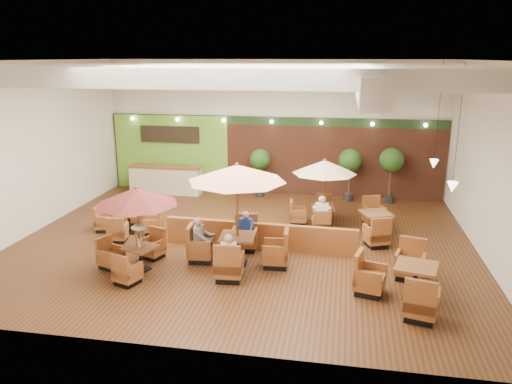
% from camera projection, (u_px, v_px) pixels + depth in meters
% --- Properties ---
extents(room, '(14.04, 14.00, 5.52)m').
position_uv_depth(room, '(258.00, 121.00, 15.76)').
color(room, '#381E0F').
rests_on(room, ground).
extents(service_counter, '(3.00, 0.75, 1.18)m').
position_uv_depth(service_counter, '(166.00, 180.00, 21.05)').
color(service_counter, beige).
rests_on(service_counter, ground).
extents(booth_divider, '(5.84, 0.41, 0.81)m').
position_uv_depth(booth_divider, '(260.00, 236.00, 14.96)').
color(booth_divider, brown).
rests_on(booth_divider, ground).
extents(table_0, '(2.32, 2.45, 2.37)m').
position_uv_depth(table_0, '(136.00, 210.00, 13.10)').
color(table_0, brown).
rests_on(table_0, ground).
extents(table_1, '(2.86, 2.86, 2.89)m').
position_uv_depth(table_1, '(237.00, 197.00, 13.45)').
color(table_1, brown).
rests_on(table_1, ground).
extents(table_2, '(2.24, 2.33, 2.34)m').
position_uv_depth(table_2, '(323.00, 177.00, 16.67)').
color(table_2, brown).
rests_on(table_2, ground).
extents(table_3, '(2.35, 2.35, 1.45)m').
position_uv_depth(table_3, '(129.00, 221.00, 16.32)').
color(table_3, brown).
rests_on(table_3, ground).
extents(table_4, '(2.05, 2.95, 1.06)m').
position_uv_depth(table_4, '(402.00, 281.00, 11.96)').
color(table_4, brown).
rests_on(table_4, ground).
extents(table_5, '(1.16, 2.83, 0.99)m').
position_uv_depth(table_5, '(375.00, 224.00, 16.07)').
color(table_5, brown).
rests_on(table_5, ground).
extents(topiary_0, '(0.85, 0.85, 1.98)m').
position_uv_depth(topiary_0, '(260.00, 161.00, 20.31)').
color(topiary_0, black).
rests_on(topiary_0, ground).
extents(topiary_1, '(0.91, 0.91, 2.10)m').
position_uv_depth(topiary_1, '(350.00, 162.00, 19.67)').
color(topiary_1, black).
rests_on(topiary_1, ground).
extents(topiary_2, '(0.95, 0.95, 2.20)m').
position_uv_depth(topiary_2, '(391.00, 162.00, 19.38)').
color(topiary_2, black).
rests_on(topiary_2, ground).
extents(diner_0, '(0.44, 0.38, 0.83)m').
position_uv_depth(diner_0, '(229.00, 252.00, 12.75)').
color(diner_0, white).
rests_on(diner_0, ground).
extents(diner_1, '(0.37, 0.31, 0.73)m').
position_uv_depth(diner_1, '(245.00, 227.00, 14.77)').
color(diner_1, '#243A9C').
rests_on(diner_1, ground).
extents(diner_2, '(0.38, 0.44, 0.85)m').
position_uv_depth(diner_2, '(201.00, 235.00, 13.94)').
color(diner_2, gray).
rests_on(diner_2, ground).
extents(diner_3, '(0.36, 0.29, 0.73)m').
position_uv_depth(diner_3, '(322.00, 213.00, 16.11)').
color(diner_3, '#243A9C').
rests_on(diner_3, ground).
extents(diner_4, '(0.42, 0.33, 0.85)m').
position_uv_depth(diner_4, '(322.00, 211.00, 16.10)').
color(diner_4, white).
rests_on(diner_4, ground).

